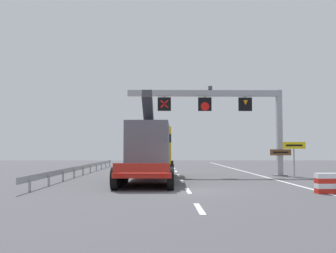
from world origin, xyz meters
TOP-DOWN VIEW (x-y plane):
  - ground at (0.00, 0.00)m, footprint 112.00×112.00m
  - lane_markings at (0.07, 23.45)m, footprint 0.20×61.49m
  - edge_line_right at (6.20, 12.00)m, footprint 0.20×63.00m
  - overhead_lane_gantry at (3.55, 11.06)m, footprint 11.87×0.90m
  - heavy_haul_truck_red at (-1.89, 7.63)m, footprint 3.36×14.12m
  - exit_sign_yellow at (7.95, 8.59)m, footprint 1.58×0.15m
  - tourist_info_sign_brown at (7.66, 10.84)m, footprint 1.57×0.15m
  - crash_barrier_striped at (6.19, -1.35)m, footprint 1.02×0.54m
  - guardrail_left at (-7.35, 13.90)m, footprint 0.13×31.80m

SIDE VIEW (x-z plane):
  - ground at x=0.00m, z-range 0.00..0.00m
  - edge_line_right at x=6.20m, z-range 0.00..0.01m
  - lane_markings at x=0.07m, z-range 0.00..0.01m
  - crash_barrier_striped at x=6.19m, z-range 0.00..0.90m
  - guardrail_left at x=-7.35m, z-range 0.18..0.94m
  - tourist_info_sign_brown at x=7.66m, z-range 0.53..2.51m
  - exit_sign_yellow at x=7.95m, z-range 0.65..3.14m
  - heavy_haul_truck_red at x=-1.89m, z-range -0.66..4.64m
  - overhead_lane_gantry at x=3.55m, z-range 1.85..8.59m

